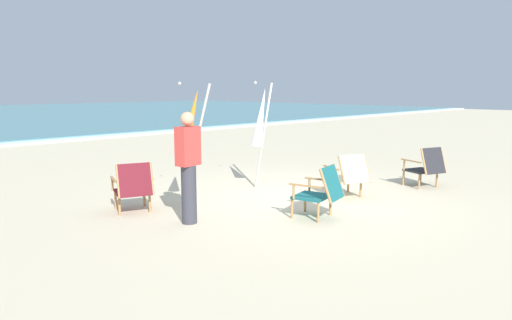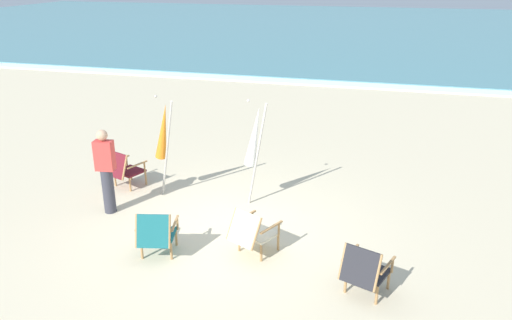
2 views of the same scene
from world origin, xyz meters
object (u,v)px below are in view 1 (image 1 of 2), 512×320
(beach_chair_front_left, at_px, (321,190))
(person_near_chairs, at_px, (188,167))
(beach_chair_far_center, at_px, (348,174))
(beach_chair_back_right, at_px, (133,186))
(beach_chair_front_right, at_px, (426,166))
(umbrella_furled_white, at_px, (261,118))
(umbrella_furled_orange, at_px, (191,125))

(beach_chair_front_left, bearing_deg, person_near_chairs, 141.85)
(beach_chair_far_center, xyz_separation_m, person_near_chairs, (-3.00, 0.77, 0.41))
(beach_chair_back_right, xyz_separation_m, person_near_chairs, (0.27, -1.07, 0.41))
(beach_chair_front_right, bearing_deg, umbrella_furled_white, 132.70)
(beach_chair_back_right, distance_m, person_near_chairs, 1.18)
(beach_chair_front_right, bearing_deg, person_near_chairs, 163.60)
(beach_chair_front_left, distance_m, umbrella_furled_orange, 2.46)
(umbrella_furled_white, relative_size, umbrella_furled_orange, 1.01)
(beach_chair_far_center, relative_size, umbrella_furled_white, 0.43)
(umbrella_furled_orange, height_order, person_near_chairs, umbrella_furled_orange)
(beach_chair_front_left, xyz_separation_m, beach_chair_back_right, (-1.83, 2.29, 0.00))
(beach_chair_back_right, relative_size, umbrella_furled_white, 0.40)
(person_near_chairs, bearing_deg, umbrella_furled_white, 21.47)
(beach_chair_far_center, xyz_separation_m, umbrella_furled_white, (-0.44, 1.77, 0.95))
(beach_chair_far_center, relative_size, person_near_chairs, 0.56)
(beach_chair_back_right, xyz_separation_m, umbrella_furled_white, (2.83, -0.07, 0.94))
(beach_chair_far_center, bearing_deg, beach_chair_front_right, -19.72)
(beach_chair_front_right, distance_m, beach_chair_back_right, 5.64)
(beach_chair_front_left, bearing_deg, umbrella_furled_white, 65.66)
(beach_chair_front_left, xyz_separation_m, beach_chair_far_center, (1.45, 0.45, -0.01))
(beach_chair_front_right, distance_m, umbrella_furled_orange, 4.74)
(umbrella_furled_orange, relative_size, person_near_chairs, 1.27)
(beach_chair_front_right, xyz_separation_m, umbrella_furled_orange, (-4.03, 2.33, 0.92))
(beach_chair_front_left, distance_m, umbrella_furled_white, 2.62)
(umbrella_furled_orange, bearing_deg, beach_chair_front_left, -69.63)
(beach_chair_far_center, distance_m, person_near_chairs, 3.12)
(beach_chair_front_left, relative_size, person_near_chairs, 0.50)
(beach_chair_front_left, relative_size, beach_chair_far_center, 0.89)
(person_near_chairs, bearing_deg, beach_chair_front_left, -38.15)
(beach_chair_far_center, relative_size, beach_chair_front_right, 1.10)
(beach_chair_front_left, distance_m, beach_chair_back_right, 2.93)
(umbrella_furled_orange, bearing_deg, beach_chair_back_right, 171.35)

